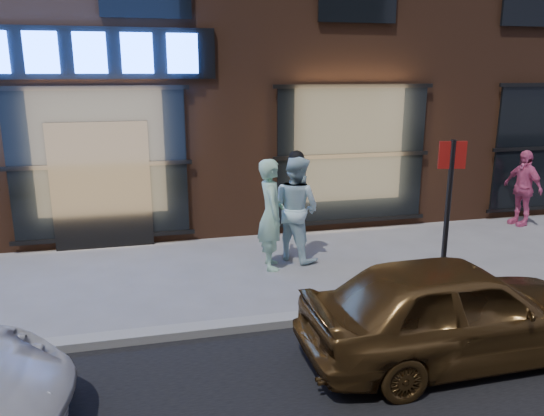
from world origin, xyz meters
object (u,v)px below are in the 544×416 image
at_px(man_cap, 296,208).
at_px(sign_post, 448,207).
at_px(passerby, 523,188).
at_px(gold_sedan, 456,309).
at_px(man_bowtie, 271,214).

distance_m(man_cap, sign_post, 2.80).
height_order(passerby, gold_sedan, passerby).
height_order(man_cap, sign_post, sign_post).
bearing_deg(passerby, man_bowtie, -87.72).
bearing_deg(gold_sedan, sign_post, -26.88).
bearing_deg(man_cap, sign_post, 179.68).
distance_m(man_bowtie, passerby, 6.08).
xyz_separation_m(man_bowtie, gold_sedan, (1.39, -3.41, -0.33)).
xyz_separation_m(man_bowtie, man_cap, (0.53, 0.31, -0.01)).
height_order(passerby, sign_post, sign_post).
distance_m(man_bowtie, gold_sedan, 3.69).
bearing_deg(man_bowtie, passerby, -73.17).
bearing_deg(gold_sedan, passerby, -45.04).
xyz_separation_m(gold_sedan, sign_post, (0.71, 1.45, 0.82)).
bearing_deg(passerby, man_cap, -89.76).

